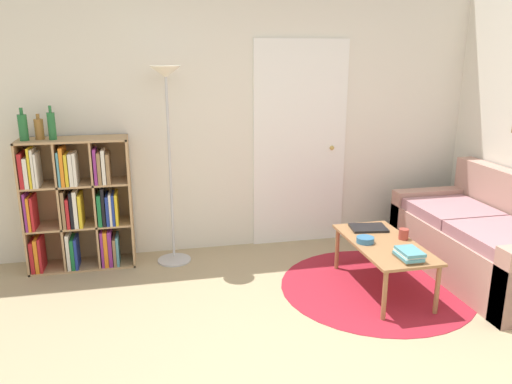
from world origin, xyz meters
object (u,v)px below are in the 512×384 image
bookshelf (78,205)px  couch (488,243)px  coffee_table (384,247)px  bottle_left (23,127)px  laptop (368,228)px  floor_lamp (167,112)px  bottle_middle (39,129)px  bowl (365,240)px  cup (404,234)px  bottle_right (52,126)px

bookshelf → couch: 3.62m
coffee_table → bottle_left: bearing=160.3°
couch → laptop: size_ratio=5.10×
floor_lamp → couch: 3.01m
coffee_table → laptop: bearing=87.9°
laptop → bottle_middle: bearing=164.9°
floor_lamp → bottle_left: 1.19m
bottle_left → bottle_middle: bottle_left is taller
laptop → coffee_table: bearing=-92.1°
bowl → bookshelf: bearing=156.3°
floor_lamp → bottle_middle: 1.09m
laptop → cup: 0.34m
coffee_table → bottle_right: bottle_right is taller
bookshelf → laptop: bookshelf is taller
bookshelf → bottle_right: bearing=-169.5°
floor_lamp → bottle_right: 0.97m
bottle_right → cup: bearing=-19.3°
bookshelf → couch: bearing=-15.7°
cup → bottle_left: size_ratio=0.32×
couch → bowl: size_ratio=12.02×
bowl → couch: bearing=1.6°
floor_lamp → bottle_left: floor_lamp is taller
laptop → bottle_left: size_ratio=1.22×
bowl → bottle_left: bottle_left is taller
coffee_table → bowl: bowl is taller
bookshelf → couch: bookshelf is taller
bottle_left → bottle_right: (0.22, 0.00, 0.01)m
floor_lamp → couch: (2.65, -0.90, -1.10)m
floor_lamp → bowl: floor_lamp is taller
laptop → bottle_middle: (-2.72, 0.73, 0.85)m
coffee_table → bowl: 0.17m
bottle_left → bottle_middle: bearing=22.0°
floor_lamp → couch: bearing=-18.7°
floor_lamp → coffee_table: 2.16m
laptop → bowl: size_ratio=2.36×
bowl → bottle_middle: bottle_middle is taller
couch → bottle_right: 3.87m
laptop → bowl: bowl is taller
bowl → bottle_middle: (-2.56, 1.03, 0.83)m
floor_lamp → bottle_right: (-0.96, 0.05, -0.10)m
laptop → bowl: (-0.16, -0.30, 0.01)m
laptop → bottle_left: bottle_left is taller
laptop → cup: bearing=-58.6°
bottle_right → bottle_middle: bearing=157.7°
floor_lamp → bottle_right: bearing=176.9°
bottle_right → laptop: bearing=-14.8°
bookshelf → floor_lamp: size_ratio=0.66×
floor_lamp → bowl: size_ratio=12.63×
bookshelf → bowl: bearing=-23.7°
couch → bowl: couch is taller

